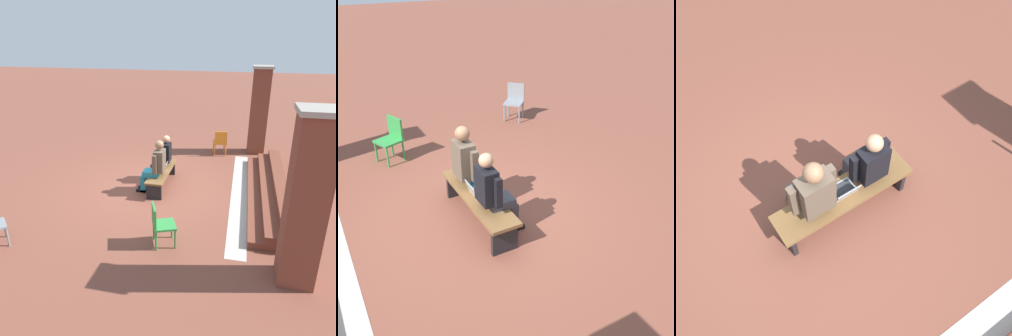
{
  "view_description": "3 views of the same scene",
  "coord_description": "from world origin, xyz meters",
  "views": [
    {
      "loc": [
        7.53,
        2.17,
        3.76
      ],
      "look_at": [
        -0.01,
        0.44,
        0.6
      ],
      "focal_mm": 35.0,
      "sensor_mm": 36.0,
      "label": 1
    },
    {
      "loc": [
        -4.59,
        2.17,
        3.52
      ],
      "look_at": [
        -0.44,
        -0.09,
        0.93
      ],
      "focal_mm": 42.0,
      "sensor_mm": 36.0,
      "label": 2
    },
    {
      "loc": [
        1.11,
        2.17,
        4.52
      ],
      "look_at": [
        -0.24,
        0.17,
        0.87
      ],
      "focal_mm": 42.0,
      "sensor_mm": 36.0,
      "label": 3
    }
  ],
  "objects": [
    {
      "name": "laptop",
      "position": [
        -0.19,
        0.25,
        0.5
      ],
      "size": [
        0.32,
        0.29,
        0.21
      ],
      "color": "#9EA0A5",
      "rests_on": "bench"
    },
    {
      "name": "plastic_chair_near_bench_right",
      "position": [
        3.16,
        -2.28,
        0.48
      ],
      "size": [
        0.59,
        0.59,
        0.84
      ],
      "color": "gray",
      "rests_on": "ground"
    },
    {
      "name": "bench",
      "position": [
        -0.19,
        0.23,
        0.35
      ],
      "size": [
        1.8,
        0.44,
        0.45
      ],
      "color": "brown",
      "rests_on": "ground"
    },
    {
      "name": "person_adult",
      "position": [
        0.2,
        0.16,
        0.73
      ],
      "size": [
        0.57,
        0.71,
        1.38
      ],
      "color": "teal",
      "rests_on": "ground"
    },
    {
      "name": "ground_plane",
      "position": [
        0.0,
        0.0,
        0.0
      ],
      "size": [
        60.0,
        60.0,
        0.0
      ],
      "primitive_type": "plane",
      "color": "brown"
    },
    {
      "name": "person_student",
      "position": [
        -0.56,
        0.17,
        0.7
      ],
      "size": [
        0.51,
        0.64,
        1.29
      ],
      "color": "#383842",
      "rests_on": "ground"
    },
    {
      "name": "plastic_chair_near_bench_left",
      "position": [
        2.39,
        0.84,
        0.48
      ],
      "size": [
        0.55,
        0.55,
        0.84
      ],
      "color": "#2D893D",
      "rests_on": "ground"
    }
  ]
}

